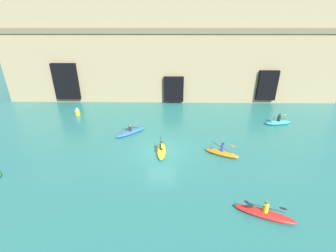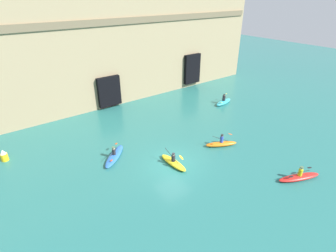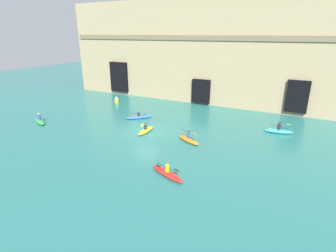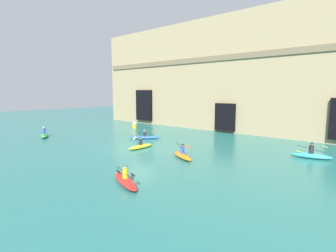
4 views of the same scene
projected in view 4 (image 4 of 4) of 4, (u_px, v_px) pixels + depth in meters
ground_plane at (141, 148)px, 24.05m from camera, size 120.00×120.00×0.00m
cliff_bluff at (238, 76)px, 35.28m from camera, size 45.99×7.37×14.69m
kayak_orange at (182, 155)px, 20.35m from camera, size 2.82×1.88×1.19m
kayak_yellow at (141, 146)px, 23.95m from camera, size 0.82×2.88×1.20m
kayak_red at (125, 180)px, 14.69m from camera, size 3.36×1.94×1.09m
kayak_blue at (145, 137)px, 28.86m from camera, size 3.05×2.92×1.02m
kayak_cyan at (311, 155)px, 20.37m from camera, size 2.98×1.35×1.21m
kayak_green at (44, 135)px, 29.94m from camera, size 3.06×1.99×1.21m
marker_buoy at (134, 125)px, 37.30m from camera, size 0.56×0.56×1.00m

